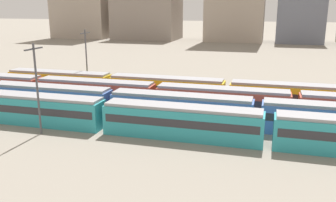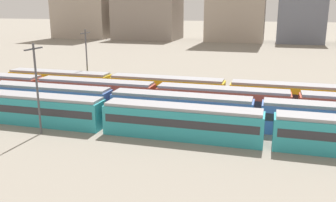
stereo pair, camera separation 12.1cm
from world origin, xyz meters
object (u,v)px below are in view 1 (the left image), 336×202
train_track_1 (257,114)px  catenary_pole_0 (37,85)px  train_track_2 (295,106)px  train_track_3 (227,92)px  catenary_pole_1 (86,57)px  train_track_0 (105,115)px

train_track_1 → catenary_pole_0: catenary_pole_0 is taller
train_track_1 → train_track_2: size_ratio=1.00×
train_track_2 → train_track_3: (-9.34, 5.20, 0.00)m
train_track_2 → catenary_pole_1: size_ratio=10.67×
train_track_3 → catenary_pole_1: (-24.65, 3.02, 3.93)m
train_track_3 → catenary_pole_1: size_ratio=7.08×
train_track_1 → catenary_pole_1: 32.63m
train_track_2 → catenary_pole_0: size_ratio=10.73×
catenary_pole_1 → catenary_pole_0: bearing=-76.3°
train_track_2 → train_track_3: same height
train_track_1 → train_track_2: same height
train_track_2 → train_track_3: bearing=150.9°
train_track_1 → catenary_pole_1: bearing=155.5°
train_track_3 → train_track_1: bearing=-65.0°
catenary_pole_0 → train_track_0: bearing=25.2°
train_track_0 → catenary_pole_0: 8.34m
train_track_1 → train_track_3: 11.47m
train_track_3 → catenary_pole_1: bearing=173.0°
train_track_0 → train_track_2: size_ratio=0.66×
train_track_1 → train_track_2: bearing=49.1°
train_track_0 → catenary_pole_1: catenary_pole_1 is taller
train_track_1 → catenary_pole_1: size_ratio=10.67×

